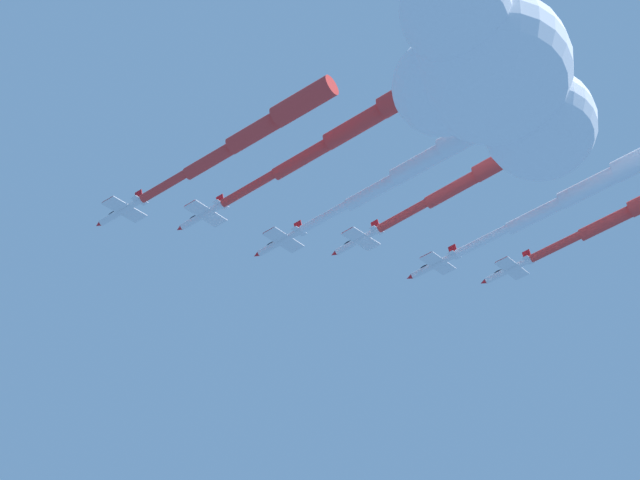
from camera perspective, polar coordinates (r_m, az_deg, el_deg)
jet_lead at (r=206.36m, az=-2.81°, el=4.67°), size 9.51×48.20×4.44m
jet_port_inner at (r=208.09m, az=1.66°, el=5.01°), size 10.42×54.42×4.35m
jet_starboard_inner at (r=209.02m, az=4.30°, el=3.31°), size 10.12×48.27×4.38m
jet_port_mid at (r=214.30m, az=7.87°, el=3.46°), size 10.72×49.98×4.45m
jet_starboard_mid at (r=216.26m, az=11.53°, el=2.28°), size 9.56×50.93×4.47m
cloud_puff at (r=197.74m, az=7.42°, el=7.26°), size 39.69×27.58×23.32m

